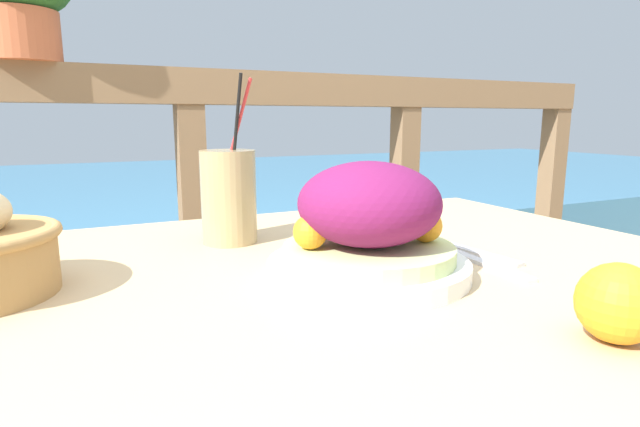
{
  "coord_description": "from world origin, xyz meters",
  "views": [
    {
      "loc": [
        -0.26,
        -0.52,
        0.93
      ],
      "look_at": [
        0.02,
        0.07,
        0.8
      ],
      "focal_mm": 28.0,
      "sensor_mm": 36.0,
      "label": 1
    }
  ],
  "objects": [
    {
      "name": "patio_table",
      "position": [
        0.0,
        0.0,
        0.64
      ],
      "size": [
        1.08,
        0.81,
        0.74
      ],
      "color": "tan",
      "rests_on": "ground_plane"
    },
    {
      "name": "knife",
      "position": [
        0.22,
        0.01,
        0.74
      ],
      "size": [
        0.04,
        0.18,
        0.0
      ],
      "color": "silver",
      "rests_on": "patio_table"
    },
    {
      "name": "orange_near_basket",
      "position": [
        0.14,
        -0.27,
        0.78
      ],
      "size": [
        0.07,
        0.07,
        0.07
      ],
      "color": "orange",
      "rests_on": "patio_table"
    },
    {
      "name": "sea_backdrop",
      "position": [
        0.0,
        3.33,
        0.23
      ],
      "size": [
        12.0,
        4.0,
        0.47
      ],
      "color": "teal",
      "rests_on": "ground_plane"
    },
    {
      "name": "drink_glass",
      "position": [
        -0.06,
        0.21,
        0.81
      ],
      "size": [
        0.08,
        0.08,
        0.25
      ],
      "color": "tan",
      "rests_on": "patio_table"
    },
    {
      "name": "fork",
      "position": [
        0.2,
        -0.04,
        0.74
      ],
      "size": [
        0.02,
        0.18,
        0.0
      ],
      "color": "silver",
      "rests_on": "patio_table"
    },
    {
      "name": "salad_plate",
      "position": [
        0.04,
        -0.03,
        0.8
      ],
      "size": [
        0.24,
        0.24,
        0.14
      ],
      "color": "white",
      "rests_on": "patio_table"
    },
    {
      "name": "railing_fence",
      "position": [
        0.0,
        0.83,
        0.72
      ],
      "size": [
        2.8,
        0.08,
        1.05
      ],
      "color": "brown",
      "rests_on": "ground_plane"
    }
  ]
}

